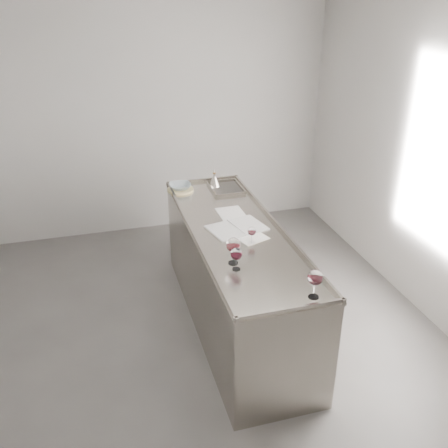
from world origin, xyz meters
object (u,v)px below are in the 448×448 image
object	(u,v)px
wine_glass_left	(236,254)
wine_funnel	(214,181)
wine_glass_right	(315,278)
ceramic_bowl	(180,186)
counter	(235,278)
notebook	(237,228)
wine_glass_middle	(233,246)
wine_glass_small	(252,232)

from	to	relation	value
wine_glass_left	wine_funnel	distance (m)	1.65
wine_glass_right	ceramic_bowl	world-z (taller)	wine_glass_right
counter	wine_funnel	size ratio (longest dim) A/B	13.12
counter	wine_glass_left	distance (m)	0.86
counter	ceramic_bowl	bearing A→B (deg)	105.32
counter	ceramic_bowl	xyz separation A→B (m)	(-0.28, 1.00, 0.51)
notebook	wine_funnel	distance (m)	1.00
wine_glass_right	notebook	world-z (taller)	wine_glass_right
wine_glass_right	wine_glass_middle	bearing A→B (deg)	124.11
counter	wine_funnel	bearing A→B (deg)	85.24
wine_glass_small	ceramic_bowl	xyz separation A→B (m)	(-0.33, 1.25, -0.05)
counter	wine_glass_right	world-z (taller)	wine_glass_right
wine_glass_small	notebook	world-z (taller)	wine_glass_small
wine_glass_middle	notebook	distance (m)	0.60
wine_glass_left	wine_funnel	world-z (taller)	wine_funnel
wine_glass_middle	wine_glass_small	world-z (taller)	wine_glass_middle
wine_glass_middle	wine_glass_right	distance (m)	0.69
wine_glass_small	ceramic_bowl	distance (m)	1.29
wine_glass_left	wine_glass_right	xyz separation A→B (m)	(0.39, -0.48, 0.02)
wine_glass_small	wine_funnel	distance (m)	1.27
counter	wine_glass_small	world-z (taller)	wine_glass_small
notebook	ceramic_bowl	world-z (taller)	ceramic_bowl
wine_glass_right	notebook	xyz separation A→B (m)	(-0.19, 1.11, -0.14)
counter	wine_glass_middle	size ratio (longest dim) A/B	11.57
wine_glass_left	wine_funnel	size ratio (longest dim) A/B	0.94
counter	notebook	size ratio (longest dim) A/B	4.62
wine_glass_left	ceramic_bowl	size ratio (longest dim) A/B	0.80
wine_glass_middle	ceramic_bowl	distance (m)	1.52
counter	wine_glass_left	xyz separation A→B (m)	(-0.18, -0.60, 0.59)
wine_glass_middle	wine_glass_small	size ratio (longest dim) A/B	1.49
wine_glass_left	wine_glass_small	world-z (taller)	wine_glass_left
wine_glass_middle	ceramic_bowl	xyz separation A→B (m)	(-0.10, 1.52, -0.10)
wine_glass_right	wine_funnel	xyz separation A→B (m)	(-0.12, 2.11, -0.09)
wine_glass_left	wine_funnel	xyz separation A→B (m)	(0.27, 1.63, -0.07)
wine_glass_middle	counter	bearing A→B (deg)	70.62
wine_glass_right	notebook	size ratio (longest dim) A/B	0.39
wine_glass_small	notebook	distance (m)	0.29
wine_glass_left	wine_glass_right	world-z (taller)	wine_glass_right
notebook	counter	bearing A→B (deg)	-130.07
counter	wine_glass_right	distance (m)	1.26
wine_glass_middle	notebook	bearing A→B (deg)	70.15
counter	wine_glass_middle	distance (m)	0.82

